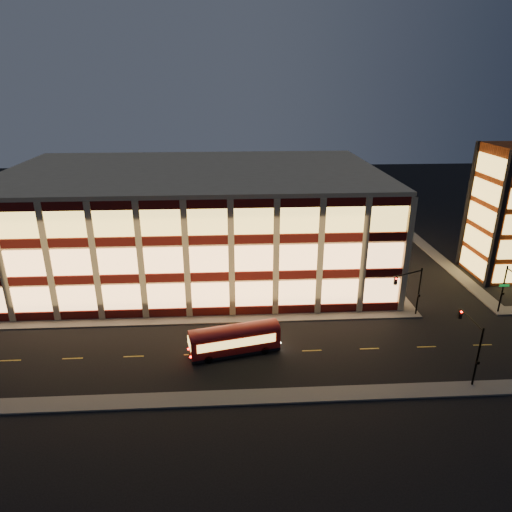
{
  "coord_description": "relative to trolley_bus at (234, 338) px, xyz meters",
  "views": [
    {
      "loc": [
        1.97,
        -45.47,
        25.98
      ],
      "look_at": [
        5.1,
        8.0,
        5.05
      ],
      "focal_mm": 32.0,
      "sensor_mm": 36.0,
      "label": 1
    }
  ],
  "objects": [
    {
      "name": "traffic_signal_far",
      "position": [
        20.09,
        6.15,
        2.42
      ],
      "size": [
        3.79,
        1.87,
        6.0
      ],
      "color": "black",
      "rests_on": "ground"
    },
    {
      "name": "trolley_bus",
      "position": [
        0.0,
        0.0,
        0.0
      ],
      "size": [
        9.29,
        4.22,
        3.06
      ],
      "rotation": [
        0.0,
        0.0,
        0.23
      ],
      "color": "#7E0706",
      "rests_on": "ground"
    },
    {
      "name": "traffic_signal_near",
      "position": [
        21.38,
        -5.12,
        2.43
      ],
      "size": [
        0.32,
        4.45,
        6.0
      ],
      "color": "black",
      "rests_on": "ground"
    },
    {
      "name": "traffic_signal_right",
      "position": [
        31.38,
        5.28,
        2.41
      ],
      "size": [
        1.2,
        4.37,
        6.0
      ],
      "color": "black",
      "rests_on": "ground"
    },
    {
      "name": "sidewalk_office_south",
      "position": [
        -5.12,
        6.91,
        -1.62
      ],
      "size": [
        54.0,
        2.0,
        0.15
      ],
      "primitive_type": "cube",
      "color": "#514F4C",
      "rests_on": "ground"
    },
    {
      "name": "sidewalk_near",
      "position": [
        -2.12,
        -7.09,
        -1.62
      ],
      "size": [
        100.0,
        2.0,
        0.15
      ],
      "primitive_type": "cube",
      "color": "#514F4C",
      "rests_on": "ground"
    },
    {
      "name": "stair_tower",
      "position": [
        37.83,
        17.86,
        7.3
      ],
      "size": [
        8.6,
        8.6,
        18.0
      ],
      "color": "#8C3814",
      "rests_on": "ground"
    },
    {
      "name": "ground",
      "position": [
        -2.12,
        5.91,
        -1.69
      ],
      "size": [
        200.0,
        200.0,
        0.0
      ],
      "primitive_type": "plane",
      "color": "black",
      "rests_on": "ground"
    },
    {
      "name": "office_building",
      "position": [
        -5.04,
        22.82,
        5.56
      ],
      "size": [
        50.45,
        30.45,
        14.5
      ],
      "color": "tan",
      "rests_on": "ground"
    },
    {
      "name": "sidewalk_tower_west",
      "position": [
        31.88,
        22.91,
        -1.62
      ],
      "size": [
        2.0,
        30.0,
        0.15
      ],
      "primitive_type": "cube",
      "color": "#514F4C",
      "rests_on": "ground"
    },
    {
      "name": "sidewalk_office_east",
      "position": [
        20.88,
        22.91,
        -1.62
      ],
      "size": [
        2.0,
        30.0,
        0.15
      ],
      "primitive_type": "cube",
      "color": "#514F4C",
      "rests_on": "ground"
    }
  ]
}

